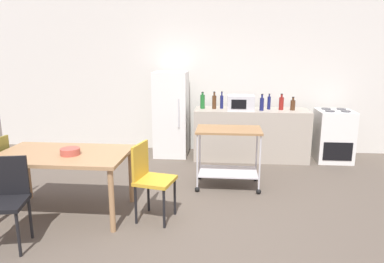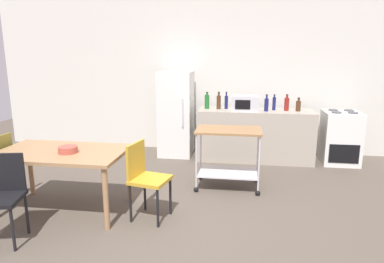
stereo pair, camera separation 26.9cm
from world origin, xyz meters
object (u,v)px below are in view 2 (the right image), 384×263
Objects in this scene: refrigerator at (176,114)px; chair_black at (2,192)px; bottle_soy_sauce at (226,102)px; bottle_soda at (266,104)px; bottle_wine at (207,101)px; dining_table at (62,157)px; stove_oven at (340,138)px; chair_mustard at (145,175)px; fruit_bowl at (68,150)px; bottle_hot_sauce at (287,104)px; microwave at (245,103)px; bottle_olive_oil at (274,103)px; kitchen_cart at (228,148)px; bottle_vinegar at (219,102)px; bottle_sparkling_water at (298,106)px.

chair_black is at bearing -109.28° from refrigerator.
bottle_soy_sauce reaches higher than bottle_soda.
chair_black is 2.98× the size of bottle_wine.
stove_oven is at bearing 32.88° from dining_table.
bottle_soda is at bearing -19.68° from chair_mustard.
bottle_soda reaches higher than fruit_bowl.
bottle_hot_sauce reaches higher than stove_oven.
dining_table is at bearing -139.35° from bottle_hot_sauce.
fruit_bowl is at bearing -130.18° from microwave.
bottle_wine reaches higher than bottle_olive_oil.
stove_oven is at bearing 37.25° from kitchen_cart.
bottle_hot_sauce is (3.11, 3.19, 0.50)m from chair_black.
bottle_soda is at bearing 35.97° from chair_black.
bottle_hot_sauce is (1.04, -0.05, -0.01)m from bottle_soy_sauce.
bottle_vinegar is at bearing 165.77° from microwave.
bottle_olive_oil is 0.98× the size of bottle_hot_sauce.
bottle_wine reaches higher than microwave.
bottle_sparkling_water reaches higher than fruit_bowl.
kitchen_cart is (2.18, 1.77, 0.05)m from chair_black.
bottle_vinegar is at bearing 55.61° from dining_table.
bottle_vinegar is (-2.11, 0.00, 0.57)m from stove_oven.
bottle_hot_sauce is 0.20m from bottle_sparkling_water.
bottle_hot_sauce reaches higher than fruit_bowl.
dining_table is at bearing 99.68° from chair_mustard.
refrigerator reaches higher than kitchen_cart.
bottle_wine is at bearing 178.55° from bottle_sparkling_water.
chair_black is at bearing -136.25° from bottle_sparkling_water.
refrigerator reaches higher than chair_mustard.
bottle_soy_sauce is (1.81, 2.50, 0.36)m from dining_table.
microwave is at bearing 80.55° from kitchen_cart.
bottle_soy_sauce reaches higher than bottle_hot_sauce.
bottle_vinegar reaches higher than kitchen_cart.
chair_mustard is 2.90× the size of bottle_vinegar.
bottle_wine is 1.04m from bottle_soda.
chair_black is 3.15× the size of bottle_hot_sauce.
stove_oven is at bearing 3.96° from microwave.
stove_oven is at bearing 34.38° from fruit_bowl.
chair_mustard is 1.40m from kitchen_cart.
kitchen_cart is 2.97× the size of bottle_vinegar.
bottle_sparkling_water is at bearing 51.13° from kitchen_cart.
bottle_wine is at bearing 179.63° from stove_oven.
bottle_wine is at bearing 107.73° from kitchen_cart.
bottle_sparkling_water is (3.30, 3.16, 0.48)m from chair_black.
bottle_vinegar is 0.48m from microwave.
bottle_vinegar is (0.65, 2.50, 0.51)m from chair_mustard.
bottle_vinegar reaches higher than chair_black.
bottle_wine is at bearing 59.19° from dining_table.
stove_oven is at bearing 26.14° from chair_black.
chair_mustard is at bearing -121.78° from bottle_soda.
bottle_soda is at bearing -134.61° from bottle_olive_oil.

